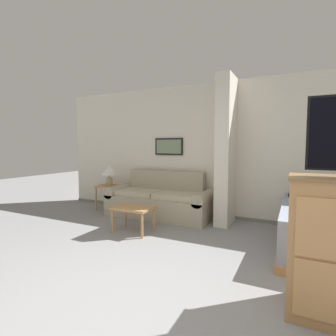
{
  "coord_description": "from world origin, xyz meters",
  "views": [
    {
      "loc": [
        1.11,
        -1.53,
        1.38
      ],
      "look_at": [
        -0.64,
        2.04,
        1.05
      ],
      "focal_mm": 28.0,
      "sensor_mm": 36.0,
      "label": 1
    }
  ],
  "objects_px": {
    "couch": "(160,200)",
    "backpack": "(335,198)",
    "table_lamp": "(109,171)",
    "coffee_table": "(133,210)"
  },
  "relations": [
    {
      "from": "coffee_table",
      "to": "couch",
      "type": "bearing_deg",
      "value": 93.7
    },
    {
      "from": "table_lamp",
      "to": "coffee_table",
      "type": "bearing_deg",
      "value": -38.83
    },
    {
      "from": "couch",
      "to": "backpack",
      "type": "height_order",
      "value": "backpack"
    },
    {
      "from": "table_lamp",
      "to": "backpack",
      "type": "distance_m",
      "value": 4.19
    },
    {
      "from": "coffee_table",
      "to": "table_lamp",
      "type": "height_order",
      "value": "table_lamp"
    },
    {
      "from": "couch",
      "to": "coffee_table",
      "type": "relative_size",
      "value": 3.28
    },
    {
      "from": "couch",
      "to": "table_lamp",
      "type": "xyz_separation_m",
      "value": [
        -1.25,
        0.01,
        0.53
      ]
    },
    {
      "from": "couch",
      "to": "backpack",
      "type": "distance_m",
      "value": 3.02
    },
    {
      "from": "couch",
      "to": "backpack",
      "type": "bearing_deg",
      "value": -19.22
    },
    {
      "from": "couch",
      "to": "table_lamp",
      "type": "height_order",
      "value": "table_lamp"
    }
  ]
}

